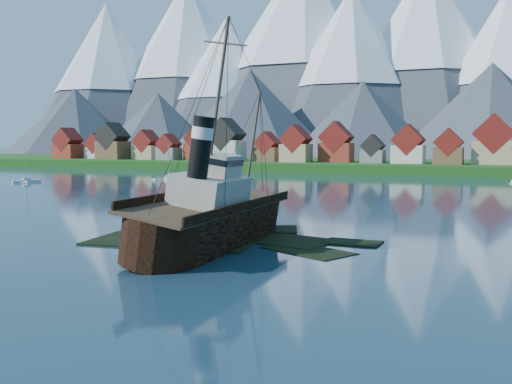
% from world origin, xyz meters
% --- Properties ---
extents(ground, '(1400.00, 1400.00, 0.00)m').
position_xyz_m(ground, '(0.00, 0.00, 0.00)').
color(ground, '#193146').
rests_on(ground, ground).
extents(shoal, '(31.71, 21.24, 1.14)m').
position_xyz_m(shoal, '(1.78, 2.15, -0.35)').
color(shoal, black).
rests_on(shoal, ground).
extents(shore_bank, '(600.00, 80.00, 3.20)m').
position_xyz_m(shore_bank, '(0.00, 170.00, 0.00)').
color(shore_bank, '#133F12').
rests_on(shore_bank, ground).
extents(seawall, '(600.00, 2.50, 2.00)m').
position_xyz_m(seawall, '(0.00, 132.00, 0.00)').
color(seawall, '#3F3D38').
rests_on(seawall, ground).
extents(town, '(250.96, 16.69, 17.30)m').
position_xyz_m(town, '(-33.12, 152.18, 8.99)').
color(town, maroon).
rests_on(town, ground).
extents(mountains, '(965.00, 340.00, 205.00)m').
position_xyz_m(mountains, '(-0.79, 481.26, 89.34)').
color(mountains, '#2D333D').
rests_on(mountains, ground).
extents(tugboat_wreck, '(7.07, 30.46, 24.14)m').
position_xyz_m(tugboat_wreck, '(1.79, -1.01, 3.03)').
color(tugboat_wreck, black).
rests_on(tugboat_wreck, ground).
extents(sailboat_b, '(5.29, 6.87, 10.21)m').
position_xyz_m(sailboat_b, '(-86.53, 59.55, 0.24)').
color(sailboat_b, silver).
rests_on(sailboat_b, ground).
extents(sailboat_c, '(6.76, 7.67, 10.58)m').
position_xyz_m(sailboat_c, '(-56.40, 81.81, 0.24)').
color(sailboat_c, silver).
rests_on(sailboat_c, ground).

